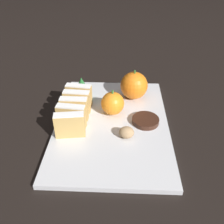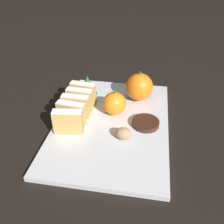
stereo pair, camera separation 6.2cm
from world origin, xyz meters
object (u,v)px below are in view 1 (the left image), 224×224
(walnut, at_px, (126,132))
(chocolate_cookie, at_px, (145,120))
(orange_far, at_px, (113,103))
(orange_near, at_px, (134,86))

(walnut, height_order, chocolate_cookie, walnut)
(orange_far, height_order, walnut, orange_far)
(walnut, bearing_deg, chocolate_cookie, 51.52)
(chocolate_cookie, bearing_deg, orange_far, 156.45)
(walnut, relative_size, chocolate_cookie, 0.52)
(orange_far, distance_m, walnut, 0.11)
(orange_near, xyz_separation_m, orange_far, (-0.06, -0.08, -0.01))
(orange_near, xyz_separation_m, chocolate_cookie, (0.03, -0.12, -0.03))
(orange_near, height_order, walnut, orange_near)
(orange_far, relative_size, walnut, 1.95)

